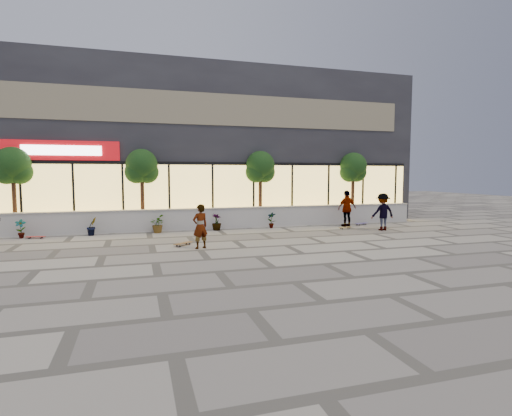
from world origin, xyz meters
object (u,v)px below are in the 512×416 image
object	(u,v)px
skater_right_far	(383,212)
skateboard_right_near	(345,227)
tree_mideast	(260,169)
skater_center	(200,226)
skater_right_near	(347,208)
skateboard_right_far	(361,223)
tree_midwest	(142,168)
skateboard_left	(36,237)
tree_west	(13,168)
skateboard_center	(183,243)
tree_east	(353,169)

from	to	relation	value
skater_right_far	skateboard_right_near	size ratio (longest dim) A/B	2.44
tree_mideast	skater_center	xyz separation A→B (m)	(-4.08, -5.72, -2.17)
skater_right_near	skateboard_right_far	world-z (taller)	skater_right_near
tree_midwest	skateboard_right_far	world-z (taller)	tree_midwest
skater_center	skateboard_right_near	xyz separation A→B (m)	(7.69, 3.15, -0.74)
skater_center	skateboard_left	world-z (taller)	skater_center
skater_right_far	tree_west	bearing A→B (deg)	-10.85
skater_center	skateboard_center	size ratio (longest dim) A/B	2.04
tree_east	skateboard_right_far	size ratio (longest dim) A/B	4.51
skateboard_left	skater_right_far	bearing A→B (deg)	3.21
tree_mideast	skater_right_far	size ratio (longest dim) A/B	2.19
skateboard_right_far	tree_midwest	bearing A→B (deg)	152.70
tree_east	skateboard_left	xyz separation A→B (m)	(-15.89, -1.50, -2.91)
skateboard_left	skateboard_right_far	size ratio (longest dim) A/B	0.90
tree_midwest	skateboard_center	bearing A→B (deg)	-74.33
tree_east	skateboard_right_near	world-z (taller)	tree_east
skater_right_far	tree_east	bearing A→B (deg)	-95.60
skateboard_center	tree_mideast	bearing A→B (deg)	6.33
tree_west	tree_mideast	bearing A→B (deg)	0.00
skateboard_left	tree_mideast	bearing A→B (deg)	18.96
tree_west	tree_east	distance (m)	17.00
tree_midwest	skater_center	size ratio (longest dim) A/B	2.41
skater_right_far	skateboard_right_far	xyz separation A→B (m)	(0.11, 2.05, -0.81)
tree_east	skater_center	bearing A→B (deg)	-149.14
skateboard_right_near	tree_midwest	bearing A→B (deg)	154.28
tree_midwest	skater_right_far	size ratio (longest dim) A/B	2.19
tree_mideast	skater_right_near	size ratio (longest dim) A/B	2.09
skateboard_center	skateboard_right_far	bearing A→B (deg)	-21.27
skateboard_right_far	tree_west	bearing A→B (deg)	155.20
tree_midwest	skateboard_left	bearing A→B (deg)	-161.15
tree_mideast	skater_right_near	xyz separation A→B (m)	(4.12, -1.82, -2.05)
skater_right_near	skateboard_left	distance (m)	14.54
skater_right_far	skateboard_center	size ratio (longest dim) A/B	2.24
skater_center	skater_right_far	world-z (taller)	skater_right_far
skateboard_center	tree_east	bearing A→B (deg)	-14.59
tree_west	tree_east	xyz separation A→B (m)	(17.00, 0.00, 0.00)
tree_mideast	skateboard_right_near	bearing A→B (deg)	-35.40
tree_west	skateboard_right_far	size ratio (longest dim) A/B	4.51
skateboard_right_near	tree_west	bearing A→B (deg)	159.59
tree_east	skater_right_near	world-z (taller)	tree_east
tree_mideast	skater_right_near	bearing A→B (deg)	-23.83
tree_mideast	skater_center	world-z (taller)	tree_mideast
tree_west	tree_midwest	bearing A→B (deg)	0.00
tree_west	skater_right_near	size ratio (longest dim) A/B	2.09
tree_west	skateboard_right_near	bearing A→B (deg)	-9.65
skater_right_far	skateboard_left	distance (m)	15.63
tree_west	tree_east	bearing A→B (deg)	0.00
tree_midwest	tree_east	distance (m)	11.50
skater_right_far	skateboard_left	bearing A→B (deg)	-6.31
tree_east	skateboard_center	bearing A→B (deg)	-153.97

